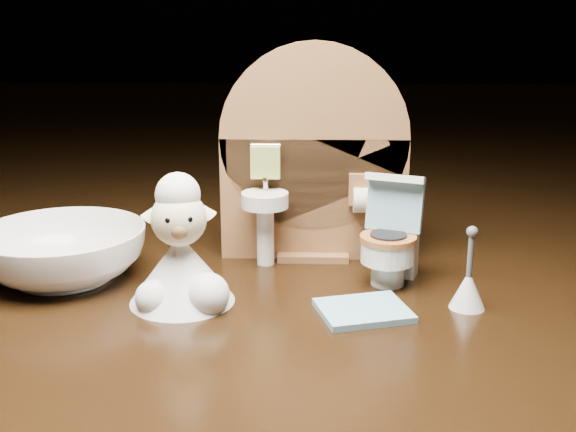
% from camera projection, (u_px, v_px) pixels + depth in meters
% --- Properties ---
extents(backdrop_panel, '(0.13, 0.05, 0.15)m').
position_uv_depth(backdrop_panel, '(313.00, 166.00, 0.50)').
color(backdrop_panel, brown).
rests_on(backdrop_panel, ground).
extents(toy_toilet, '(0.04, 0.05, 0.07)m').
position_uv_depth(toy_toilet, '(392.00, 243.00, 0.47)').
color(toy_toilet, white).
rests_on(toy_toilet, ground).
extents(bath_mat, '(0.06, 0.05, 0.00)m').
position_uv_depth(bath_mat, '(363.00, 311.00, 0.42)').
color(bath_mat, '#79AEC4').
rests_on(bath_mat, ground).
extents(toilet_brush, '(0.02, 0.02, 0.05)m').
position_uv_depth(toilet_brush, '(468.00, 287.00, 0.43)').
color(toilet_brush, white).
rests_on(toilet_brush, ground).
extents(plush_lamb, '(0.06, 0.06, 0.08)m').
position_uv_depth(plush_lamb, '(181.00, 258.00, 0.43)').
color(plush_lamb, white).
rests_on(plush_lamb, ground).
extents(ceramic_bowl, '(0.13, 0.13, 0.03)m').
position_uv_depth(ceramic_bowl, '(63.00, 254.00, 0.47)').
color(ceramic_bowl, white).
rests_on(ceramic_bowl, ground).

